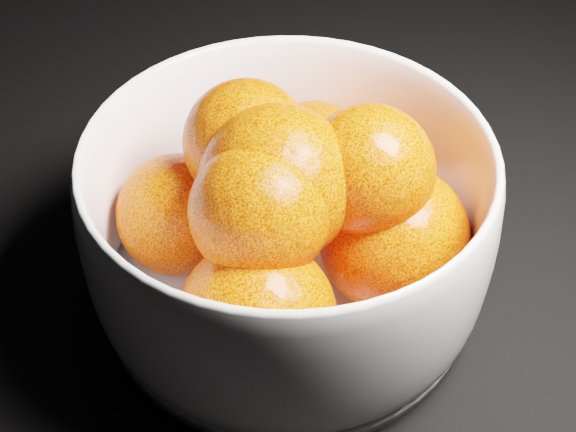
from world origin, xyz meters
TOP-DOWN VIEW (x-y plane):
  - ground at (0.00, 0.00)m, footprint 3.00×3.00m
  - bowl at (-0.25, -0.25)m, footprint 0.24×0.24m
  - orange_pile at (-0.25, -0.26)m, footprint 0.19×0.18m

SIDE VIEW (x-z plane):
  - ground at x=0.00m, z-range 0.00..0.00m
  - bowl at x=-0.25m, z-range 0.00..0.12m
  - orange_pile at x=-0.25m, z-range 0.01..0.15m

